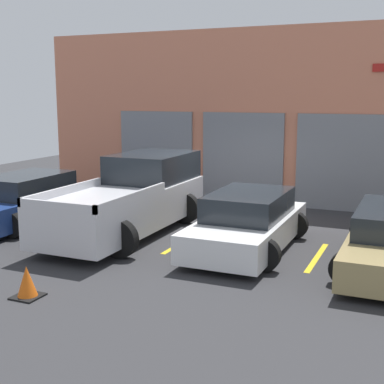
{
  "coord_description": "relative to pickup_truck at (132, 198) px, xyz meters",
  "views": [
    {
      "loc": [
        5.01,
        -13.02,
        3.41
      ],
      "look_at": [
        0.0,
        -1.48,
        1.1
      ],
      "focal_mm": 50.0,
      "sensor_mm": 36.0,
      "label": 1
    }
  ],
  "objects": [
    {
      "name": "ground_plane",
      "position": [
        1.55,
        1.65,
        -0.87
      ],
      "size": [
        28.0,
        28.0,
        0.0
      ],
      "primitive_type": "plane",
      "color": "#2D2D30"
    },
    {
      "name": "shophouse_building",
      "position": [
        1.55,
        4.93,
        1.79
      ],
      "size": [
        14.57,
        0.68,
        5.42
      ],
      "color": "#D17A5B",
      "rests_on": "ground"
    },
    {
      "name": "pickup_truck",
      "position": [
        0.0,
        0.0,
        0.0
      ],
      "size": [
        2.49,
        5.39,
        1.87
      ],
      "color": "silver",
      "rests_on": "ground"
    },
    {
      "name": "sedan_white",
      "position": [
        3.11,
        -0.3,
        -0.27
      ],
      "size": [
        2.17,
        4.22,
        1.28
      ],
      "color": "white",
      "rests_on": "ground"
    },
    {
      "name": "sedan_side",
      "position": [
        -3.11,
        -0.3,
        -0.26
      ],
      "size": [
        2.16,
        4.33,
        1.3
      ],
      "color": "navy",
      "rests_on": "ground"
    },
    {
      "name": "parking_stripe_left",
      "position": [
        -1.55,
        -0.33,
        -0.86
      ],
      "size": [
        0.12,
        2.2,
        0.01
      ],
      "primitive_type": "cube",
      "color": "gold",
      "rests_on": "ground"
    },
    {
      "name": "parking_stripe_centre",
      "position": [
        1.55,
        -0.33,
        -0.86
      ],
      "size": [
        0.12,
        2.2,
        0.01
      ],
      "primitive_type": "cube",
      "color": "gold",
      "rests_on": "ground"
    },
    {
      "name": "parking_stripe_right",
      "position": [
        4.66,
        -0.33,
        -0.86
      ],
      "size": [
        0.12,
        2.2,
        0.01
      ],
      "primitive_type": "cube",
      "color": "gold",
      "rests_on": "ground"
    },
    {
      "name": "traffic_cone",
      "position": [
        0.56,
        -4.57,
        -0.62
      ],
      "size": [
        0.47,
        0.47,
        0.55
      ],
      "color": "black",
      "rests_on": "ground"
    }
  ]
}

